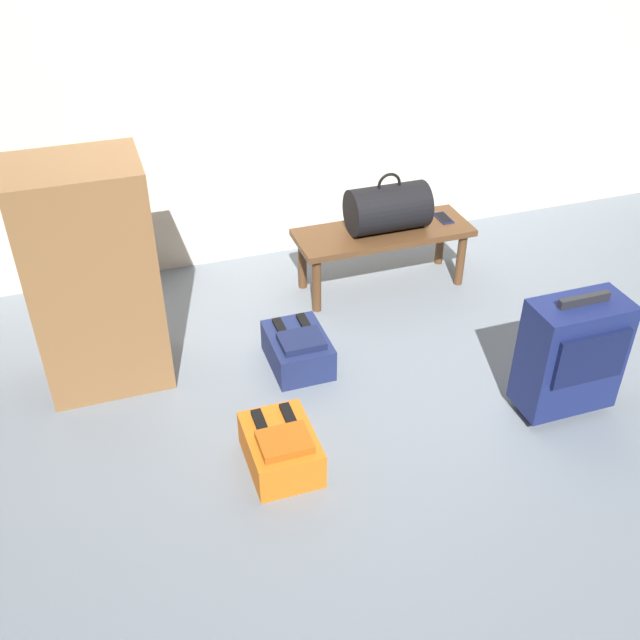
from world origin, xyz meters
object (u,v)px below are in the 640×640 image
at_px(backpack_orange, 281,448).
at_px(side_cabinet, 93,278).
at_px(suitcase_upright_navy, 571,354).
at_px(backpack_navy, 298,349).
at_px(duffel_bag_black, 388,208).
at_px(cell_phone, 443,218).
at_px(bench, 383,238).

distance_m(backpack_orange, side_cabinet, 1.16).
distance_m(suitcase_upright_navy, backpack_navy, 1.29).
height_order(duffel_bag_black, side_cabinet, side_cabinet).
xyz_separation_m(duffel_bag_black, cell_phone, (0.36, 0.02, -0.13)).
bearing_deg(side_cabinet, duffel_bag_black, 11.90).
height_order(bench, cell_phone, cell_phone).
height_order(suitcase_upright_navy, backpack_orange, suitcase_upright_navy).
bearing_deg(backpack_orange, side_cabinet, 125.55).
bearing_deg(backpack_navy, side_cabinet, 165.56).
xyz_separation_m(suitcase_upright_navy, side_cabinet, (-1.94, 0.94, 0.23)).
xyz_separation_m(bench, backpack_orange, (-0.96, -1.20, -0.22)).
bearing_deg(backpack_navy, duffel_bag_black, 38.82).
relative_size(bench, duffel_bag_black, 2.27).
xyz_separation_m(bench, side_cabinet, (-1.58, -0.34, 0.24)).
xyz_separation_m(backpack_navy, side_cabinet, (-0.89, 0.23, 0.46)).
bearing_deg(duffel_bag_black, side_cabinet, -168.10).
height_order(bench, backpack_navy, bench).
height_order(duffel_bag_black, backpack_orange, duffel_bag_black).
bearing_deg(backpack_orange, bench, 51.51).
relative_size(cell_phone, backpack_orange, 0.38).
relative_size(backpack_navy, side_cabinet, 0.35).
distance_m(duffel_bag_black, cell_phone, 0.38).
relative_size(backpack_navy, backpack_orange, 1.00).
bearing_deg(side_cabinet, suitcase_upright_navy, -25.96).
bearing_deg(backpack_navy, backpack_orange, -113.13).
bearing_deg(bench, backpack_orange, -128.49).
height_order(bench, side_cabinet, side_cabinet).
bearing_deg(backpack_orange, suitcase_upright_navy, -3.31).
xyz_separation_m(duffel_bag_black, backpack_navy, (-0.70, -0.57, -0.40)).
height_order(suitcase_upright_navy, side_cabinet, side_cabinet).
bearing_deg(suitcase_upright_navy, backpack_navy, 145.68).
relative_size(bench, backpack_navy, 2.63).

